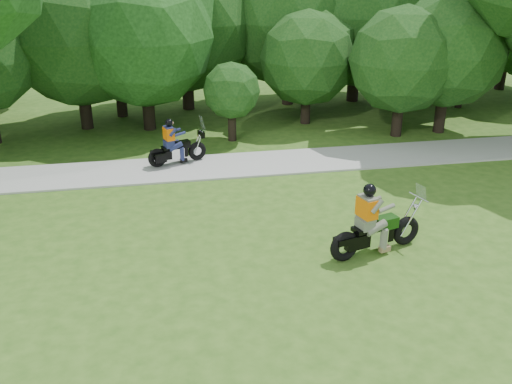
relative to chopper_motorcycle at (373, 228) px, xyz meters
name	(u,v)px	position (x,y,z in m)	size (l,w,h in m)	color
ground	(363,300)	(-0.83, -1.78, -0.65)	(100.00, 100.00, 0.00)	#325B1A
walkway	(277,162)	(-0.83, 6.22, -0.62)	(60.00, 2.20, 0.06)	#AAAAA4
tree_line	(223,25)	(-1.62, 13.00, 2.95)	(39.19, 12.56, 7.50)	black
chopper_motorcycle	(373,228)	(0.00, 0.00, 0.00)	(2.42, 1.07, 1.76)	black
touring_motorcycle	(174,148)	(-4.12, 6.61, -0.04)	(1.94, 1.04, 1.52)	black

